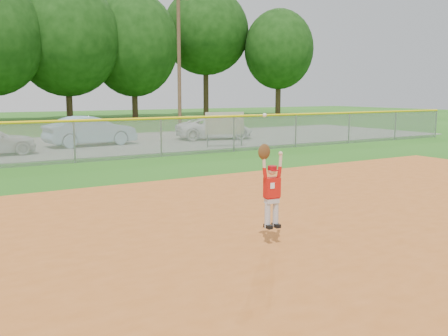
{
  "coord_description": "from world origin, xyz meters",
  "views": [
    {
      "loc": [
        -4.51,
        -7.76,
        2.5
      ],
      "look_at": [
        0.22,
        0.11,
        1.1
      ],
      "focal_mm": 40.0,
      "sensor_mm": 36.0,
      "label": 1
    }
  ],
  "objects_px": {
    "car_blue": "(91,131)",
    "sponsor_sign": "(225,124)",
    "ballplayer": "(271,186)",
    "car_white_b": "(214,128)"
  },
  "relations": [
    {
      "from": "car_white_b",
      "to": "car_blue",
      "type": "bearing_deg",
      "value": 101.39
    },
    {
      "from": "sponsor_sign",
      "to": "ballplayer",
      "type": "height_order",
      "value": "ballplayer"
    },
    {
      "from": "car_white_b",
      "to": "ballplayer",
      "type": "bearing_deg",
      "value": 165.68
    },
    {
      "from": "car_blue",
      "to": "sponsor_sign",
      "type": "distance_m",
      "value": 6.27
    },
    {
      "from": "sponsor_sign",
      "to": "ballplayer",
      "type": "relative_size",
      "value": 0.95
    },
    {
      "from": "car_blue",
      "to": "ballplayer",
      "type": "height_order",
      "value": "ballplayer"
    },
    {
      "from": "car_white_b",
      "to": "sponsor_sign",
      "type": "relative_size",
      "value": 2.3
    },
    {
      "from": "car_blue",
      "to": "sponsor_sign",
      "type": "xyz_separation_m",
      "value": [
        5.06,
        -3.7,
        0.35
      ]
    },
    {
      "from": "ballplayer",
      "to": "sponsor_sign",
      "type": "bearing_deg",
      "value": 61.76
    },
    {
      "from": "car_white_b",
      "to": "sponsor_sign",
      "type": "height_order",
      "value": "sponsor_sign"
    }
  ]
}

